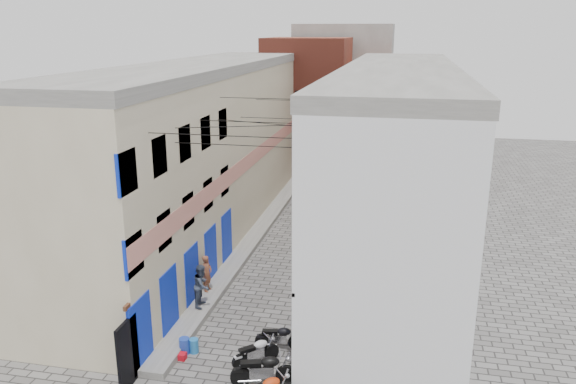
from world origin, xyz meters
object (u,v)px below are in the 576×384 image
Objects in this scene: water_jug_far at (194,346)px; person_b at (202,285)px; person_a at (207,273)px; motorcycle_g at (279,336)px; motorcycle_f at (256,351)px; motorcycle_e at (263,368)px; water_jug_near at (184,346)px; red_crate at (181,356)px.

person_b is at bearing 104.31° from water_jug_far.
motorcycle_g is at bearing -126.40° from person_a.
water_jug_far is at bearing -138.14° from motorcycle_f.
motorcycle_e is 4.08× the size of water_jug_far.
person_b is 3.39× the size of water_jug_far.
motorcycle_g is 0.99× the size of person_b.
water_jug_near is (-3.08, -0.95, -0.21)m from motorcycle_g.
water_jug_near is at bearing -166.28° from person_a.
motorcycle_f is 4.31m from person_b.
motorcycle_g is at bearing -121.83° from person_b.
person_b is 4.76× the size of red_crate.
motorcycle_g reaches higher than water_jug_far.
motorcycle_e reaches higher than motorcycle_g.
motorcycle_f is 2.55m from water_jug_near.
motorcycle_f is 4.79× the size of red_crate.
motorcycle_g is 3.37m from red_crate.
motorcycle_f is 1.11× the size of person_a.
person_b is 3.02× the size of water_jug_near.
water_jug_far is (-2.25, 0.23, -0.24)m from motorcycle_f.
person_b is at bearing 97.53° from red_crate.
water_jug_near is (-2.54, 0.11, -0.21)m from motorcycle_f.
water_jug_far is at bearing -167.82° from person_b.
motorcycle_f is at bearing -5.84° from water_jug_far.
motorcycle_e is 1.33× the size of person_a.
red_crate is at bearing -74.26° from motorcycle_g.
red_crate is (0.69, -4.59, -0.91)m from person_a.
person_a is at bearing 174.32° from motorcycle_f.
person_b is (0.25, -1.27, 0.08)m from person_a.
person_b is (-2.97, 3.06, 0.60)m from motorcycle_f.
motorcycle_e is at bearing -7.97° from motorcycle_g.
motorcycle_e is 3.19m from red_crate.
motorcycle_g is 3.37× the size of water_jug_far.
motorcycle_e is at bearing -15.86° from motorcycle_f.
person_a is 4.73m from red_crate.
motorcycle_e is 1.20× the size of motorcycle_f.
motorcycle_f is 3.41× the size of water_jug_far.
person_a reaches higher than water_jug_far.
person_a reaches higher than water_jug_near.
person_a is at bearing 99.11° from water_jug_near.
motorcycle_e is 1.21× the size of person_b.
motorcycle_f is (-0.52, 1.05, -0.10)m from motorcycle_e.
red_crate is (-0.28, -0.49, -0.14)m from water_jug_far.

